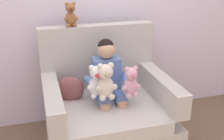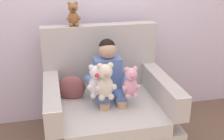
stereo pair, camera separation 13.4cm
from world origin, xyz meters
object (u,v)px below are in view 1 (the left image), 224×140
(plush_white, at_px, (96,82))
(plush_cream, at_px, (106,82))
(plush_brown_on_backrest, at_px, (71,15))
(armchair, at_px, (107,112))
(seated_child, at_px, (108,79))
(plush_pink, at_px, (131,82))
(throw_pillow, at_px, (71,89))

(plush_white, xyz_separation_m, plush_cream, (0.07, -0.06, 0.01))
(plush_brown_on_backrest, bearing_deg, armchair, -41.56)
(seated_child, bearing_deg, plush_pink, -54.59)
(seated_child, distance_m, plush_pink, 0.26)
(plush_pink, bearing_deg, plush_brown_on_backrest, 123.35)
(plush_white, relative_size, plush_pink, 1.07)
(armchair, relative_size, seated_child, 1.42)
(plush_pink, xyz_separation_m, plush_brown_on_backrest, (-0.44, 0.53, 0.53))
(plush_cream, bearing_deg, plush_white, 152.70)
(plush_pink, relative_size, plush_brown_on_backrest, 1.21)
(throw_pillow, bearing_deg, plush_white, -47.68)
(plush_white, distance_m, plush_cream, 0.09)
(seated_child, relative_size, plush_brown_on_backrest, 3.52)
(seated_child, height_order, throw_pillow, seated_child)
(plush_pink, height_order, plush_brown_on_backrest, plush_brown_on_backrest)
(seated_child, distance_m, throw_pillow, 0.38)
(plush_cream, xyz_separation_m, throw_pillow, (-0.28, 0.28, -0.16))
(plush_white, bearing_deg, throw_pillow, 139.55)
(plush_white, relative_size, plush_cream, 0.91)
(plush_white, bearing_deg, seated_child, 49.07)
(plush_pink, height_order, plush_cream, plush_cream)
(plush_white, distance_m, throw_pillow, 0.34)
(plush_cream, distance_m, plush_brown_on_backrest, 0.75)
(plush_brown_on_backrest, bearing_deg, plush_pink, -37.49)
(throw_pillow, bearing_deg, plush_pink, -30.69)
(plush_brown_on_backrest, bearing_deg, throw_pillow, -94.01)
(armchair, height_order, plush_brown_on_backrest, plush_brown_on_backrest)
(seated_child, bearing_deg, throw_pillow, 161.32)
(plush_white, height_order, throw_pillow, plush_white)
(plush_white, height_order, plush_brown_on_backrest, plush_brown_on_backrest)
(armchair, distance_m, seated_child, 0.34)
(armchair, relative_size, plush_brown_on_backrest, 4.99)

